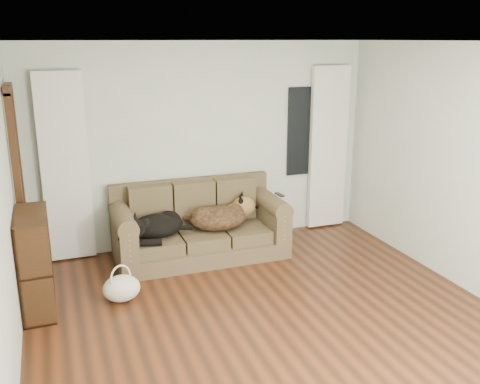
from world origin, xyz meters
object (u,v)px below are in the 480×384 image
object	(u,v)px
sofa	(200,222)
bookshelf	(35,263)
dog_shepherd	(221,217)
dog_black_lab	(154,227)
tote_bag	(121,287)

from	to	relation	value
sofa	bookshelf	size ratio (longest dim) A/B	2.06
sofa	bookshelf	xyz separation A→B (m)	(-1.89, -0.75, 0.05)
dog_shepherd	bookshelf	xyz separation A→B (m)	(-2.15, -0.72, 0.01)
dog_black_lab	dog_shepherd	distance (m)	0.84
dog_shepherd	tote_bag	xyz separation A→B (m)	(-1.35, -0.84, -0.33)
dog_shepherd	tote_bag	bearing A→B (deg)	38.02
tote_bag	bookshelf	size ratio (longest dim) A/B	0.38
dog_black_lab	dog_shepherd	size ratio (longest dim) A/B	0.90
dog_shepherd	tote_bag	world-z (taller)	dog_shepherd
dog_black_lab	dog_shepherd	xyz separation A→B (m)	(0.84, 0.04, 0.01)
bookshelf	dog_black_lab	bearing A→B (deg)	27.05
dog_black_lab	sofa	bearing A→B (deg)	-2.75
dog_black_lab	bookshelf	distance (m)	1.48
tote_bag	dog_shepherd	bearing A→B (deg)	31.76
dog_shepherd	bookshelf	distance (m)	2.27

